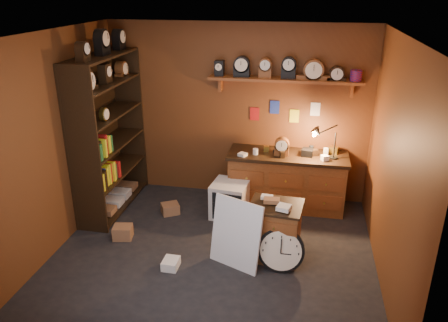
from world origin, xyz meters
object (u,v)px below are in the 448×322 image
at_px(shelving_unit, 106,128).
at_px(workbench, 287,177).
at_px(low_cabinet, 275,229).
at_px(big_round_clock, 281,250).

relative_size(shelving_unit, workbench, 1.45).
bearing_deg(workbench, shelving_unit, -169.28).
bearing_deg(shelving_unit, workbench, 10.72).
relative_size(workbench, low_cabinet, 2.18).
bearing_deg(shelving_unit, low_cabinet, -19.51).
bearing_deg(workbench, big_round_clock, -88.74).
relative_size(shelving_unit, big_round_clock, 4.63).
xyz_separation_m(shelving_unit, workbench, (2.61, 0.49, -0.78)).
bearing_deg(low_cabinet, shelving_unit, 165.65).
xyz_separation_m(low_cabinet, big_round_clock, (0.10, -0.27, -0.12)).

